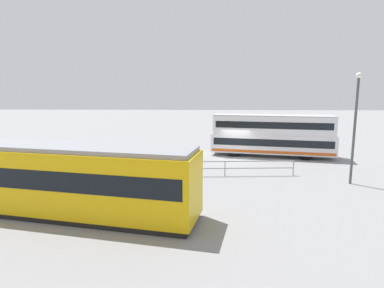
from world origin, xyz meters
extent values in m
plane|color=gray|center=(0.00, 0.00, 0.00)|extent=(160.00, 160.00, 0.00)
cube|color=white|center=(-3.39, -1.44, 1.21)|extent=(11.24, 4.69, 1.72)
cube|color=white|center=(-3.39, -1.44, 2.89)|extent=(10.90, 4.52, 1.64)
cube|color=black|center=(-3.39, -1.44, 1.42)|extent=(10.71, 4.61, 0.64)
cube|color=black|center=(-3.39, -1.44, 2.97)|extent=(10.37, 4.44, 0.60)
cube|color=#D85919|center=(-3.39, -1.44, 0.60)|extent=(11.03, 4.68, 0.24)
cube|color=#B2B2B7|center=(-3.39, -1.44, 3.76)|extent=(10.90, 4.52, 0.10)
cylinder|color=black|center=(-0.06, -2.13, 0.50)|extent=(1.48, 2.64, 1.00)
cylinder|color=black|center=(-6.34, -0.84, 0.50)|extent=(1.48, 2.64, 1.00)
cube|color=#E5B70C|center=(9.64, 13.19, 1.73)|extent=(13.50, 5.21, 2.96)
cube|color=black|center=(9.64, 13.19, 2.02)|extent=(12.99, 5.14, 0.90)
cube|color=gray|center=(9.64, 13.19, 3.31)|extent=(13.20, 4.95, 0.20)
cube|color=black|center=(9.64, 13.19, 0.12)|extent=(13.22, 5.03, 0.25)
cylinder|color=#33384C|center=(4.10, 4.21, 0.39)|extent=(0.14, 0.14, 0.77)
cylinder|color=#33384C|center=(4.26, 4.05, 0.39)|extent=(0.14, 0.14, 0.77)
cylinder|color=navy|center=(4.18, 4.13, 1.07)|extent=(0.45, 0.45, 0.60)
sphere|color=tan|center=(4.18, 4.13, 1.48)|extent=(0.21, 0.21, 0.21)
cube|color=gray|center=(1.36, 5.83, 1.05)|extent=(9.74, 0.75, 0.06)
cube|color=gray|center=(1.36, 5.83, 0.55)|extent=(9.74, 0.75, 0.06)
cylinder|color=gray|center=(-3.51, 5.48, 0.53)|extent=(0.07, 0.07, 1.05)
cylinder|color=gray|center=(1.36, 5.83, 0.53)|extent=(0.07, 0.07, 1.05)
cylinder|color=gray|center=(6.23, 6.18, 0.53)|extent=(0.07, 0.07, 1.05)
cylinder|color=slate|center=(6.82, 6.45, 1.13)|extent=(0.10, 0.10, 2.26)
cube|color=#1999D8|center=(6.83, 6.49, 1.86)|extent=(0.97, 0.13, 0.60)
cylinder|color=#4C4C51|center=(-6.63, 7.42, 3.36)|extent=(0.16, 0.16, 6.72)
sphere|color=#F2EFCC|center=(-6.63, 7.42, 6.87)|extent=(0.36, 0.36, 0.36)
camera|label=1|loc=(2.83, 27.56, 5.82)|focal=29.52mm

